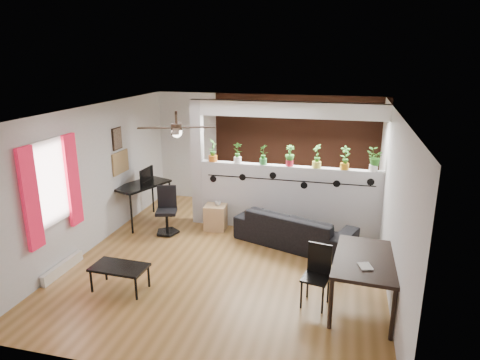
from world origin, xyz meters
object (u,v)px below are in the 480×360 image
Objects in this scene: cube_shelf at (216,217)px; office_chair at (167,213)px; potted_plant_5 at (345,157)px; potted_plant_0 at (213,149)px; potted_plant_1 at (238,152)px; folding_chair at (318,269)px; potted_plant_2 at (263,154)px; dining_table at (366,263)px; cup at (218,203)px; ceiling_fan at (177,129)px; sofa at (295,229)px; computer_desk at (142,188)px; coffee_table at (119,269)px; potted_plant_6 at (374,159)px; potted_plant_3 at (290,155)px; potted_plant_4 at (317,155)px.

office_chair is (-0.89, -0.41, 0.16)m from cube_shelf.
potted_plant_5 is 0.88× the size of cube_shelf.
potted_plant_0 reaches higher than potted_plant_1.
potted_plant_2 is at bearing 116.90° from folding_chair.
potted_plant_1 is at bearing 134.56° from dining_table.
office_chair is at bearing -156.53° from cup.
ceiling_fan reaches higher than potted_plant_1.
ceiling_fan is 2.62× the size of potted_plant_5.
folding_chair is at bearing -63.10° from potted_plant_2.
ceiling_fan is 1.94m from potted_plant_0.
potted_plant_1 reaches higher than cube_shelf.
potted_plant_2 is 2.26m from office_chair.
sofa is 1.59× the size of computer_desk.
cup is at bearing -4.18° from cube_shelf.
coffee_table is (-0.77, -2.60, -0.22)m from cup.
cup is at bearing 8.00° from sofa.
dining_table is at bearing -93.48° from potted_plant_6.
dining_table is at bearing -39.95° from potted_plant_0.
potted_plant_6 reaches higher than coffee_table.
potted_plant_5 is at bearing 34.15° from ceiling_fan.
potted_plant_3 is 3.84m from coffee_table.
potted_plant_0 is 1.59m from office_chair.
computer_desk is at bearing 13.68° from sofa.
potted_plant_2 reaches higher than cup.
ceiling_fan is 0.57× the size of sofa.
dining_table is at bearing -70.33° from potted_plant_4.
cube_shelf is (-1.44, -0.34, -1.31)m from potted_plant_3.
cube_shelf is at bearing 24.64° from office_chair.
potted_plant_6 is 0.51× the size of coffee_table.
potted_plant_2 is at bearing 180.00° from potted_plant_4.
cup is 0.13× the size of office_chair.
potted_plant_6 reaches higher than potted_plant_1.
sofa is 2.47× the size of coffee_table.
potted_plant_4 is 0.50× the size of office_chair.
potted_plant_0 is at bearing 180.00° from potted_plant_1.
potted_plant_0 is 1.11m from cup.
folding_chair is (3.10, -1.83, 0.12)m from office_chair.
cup is at bearing -173.46° from potted_plant_6.
computer_desk is 4.98m from dining_table.
potted_plant_1 is 2.11m from potted_plant_5.
folding_chair reaches higher than coffee_table.
cube_shelf is at bearing -166.67° from potted_plant_3.
potted_plant_2 is at bearing 21.60° from cup.
potted_plant_2 is at bearing 0.00° from potted_plant_0.
office_chair is 1.05× the size of folding_chair.
potted_plant_0 is (0.02, 1.80, -0.71)m from ceiling_fan.
potted_plant_5 is at bearing 98.44° from dining_table.
dining_table is (0.90, -2.52, -0.91)m from potted_plant_4.
potted_plant_4 is 1.48m from sofa.
potted_plant_5 is 4.52m from coffee_table.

